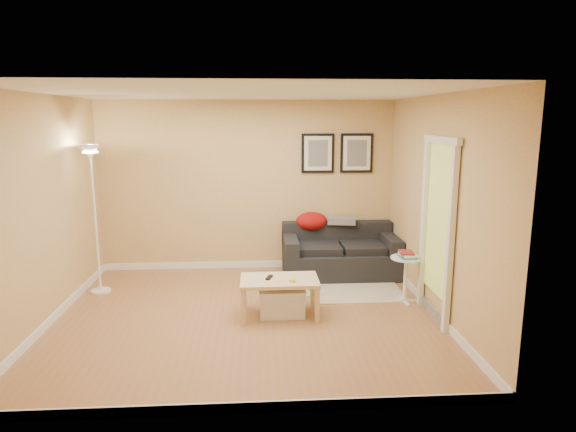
{
  "coord_description": "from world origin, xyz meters",
  "views": [
    {
      "loc": [
        0.13,
        -5.61,
        2.33
      ],
      "look_at": [
        0.55,
        0.85,
        1.05
      ],
      "focal_mm": 31.01,
      "sensor_mm": 36.0,
      "label": 1
    }
  ],
  "objects_px": {
    "sofa": "(340,251)",
    "side_table": "(405,280)",
    "book_stack": "(407,254)",
    "coffee_table": "(279,297)",
    "floor_lamp": "(96,224)",
    "storage_bin": "(282,301)"
  },
  "relations": [
    {
      "from": "sofa",
      "to": "side_table",
      "type": "bearing_deg",
      "value": -61.53
    },
    {
      "from": "sofa",
      "to": "book_stack",
      "type": "bearing_deg",
      "value": -61.54
    },
    {
      "from": "coffee_table",
      "to": "floor_lamp",
      "type": "xyz_separation_m",
      "value": [
        -2.39,
        0.97,
        0.72
      ]
    },
    {
      "from": "sofa",
      "to": "storage_bin",
      "type": "xyz_separation_m",
      "value": [
        -0.95,
        -1.49,
        -0.21
      ]
    },
    {
      "from": "side_table",
      "to": "floor_lamp",
      "type": "distance_m",
      "value": 4.12
    },
    {
      "from": "coffee_table",
      "to": "book_stack",
      "type": "height_order",
      "value": "book_stack"
    },
    {
      "from": "side_table",
      "to": "floor_lamp",
      "type": "relative_size",
      "value": 0.3
    },
    {
      "from": "side_table",
      "to": "book_stack",
      "type": "xyz_separation_m",
      "value": [
        0.0,
        -0.01,
        0.34
      ]
    },
    {
      "from": "coffee_table",
      "to": "floor_lamp",
      "type": "relative_size",
      "value": 0.46
    },
    {
      "from": "coffee_table",
      "to": "storage_bin",
      "type": "xyz_separation_m",
      "value": [
        0.03,
        0.03,
        -0.06
      ]
    },
    {
      "from": "storage_bin",
      "to": "floor_lamp",
      "type": "height_order",
      "value": "floor_lamp"
    },
    {
      "from": "coffee_table",
      "to": "side_table",
      "type": "relative_size",
      "value": 1.54
    },
    {
      "from": "coffee_table",
      "to": "floor_lamp",
      "type": "bearing_deg",
      "value": 151.85
    },
    {
      "from": "book_stack",
      "to": "storage_bin",
      "type": "bearing_deg",
      "value": 178.48
    },
    {
      "from": "book_stack",
      "to": "coffee_table",
      "type": "bearing_deg",
      "value": 179.35
    },
    {
      "from": "sofa",
      "to": "book_stack",
      "type": "distance_m",
      "value": 1.38
    },
    {
      "from": "coffee_table",
      "to": "storage_bin",
      "type": "bearing_deg",
      "value": 38.69
    },
    {
      "from": "storage_bin",
      "to": "book_stack",
      "type": "xyz_separation_m",
      "value": [
        1.6,
        0.3,
        0.47
      ]
    },
    {
      "from": "side_table",
      "to": "sofa",
      "type": "bearing_deg",
      "value": 118.47
    },
    {
      "from": "sofa",
      "to": "coffee_table",
      "type": "height_order",
      "value": "sofa"
    },
    {
      "from": "storage_bin",
      "to": "book_stack",
      "type": "relative_size",
      "value": 2.19
    },
    {
      "from": "side_table",
      "to": "floor_lamp",
      "type": "xyz_separation_m",
      "value": [
        -4.02,
        0.63,
        0.65
      ]
    }
  ]
}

